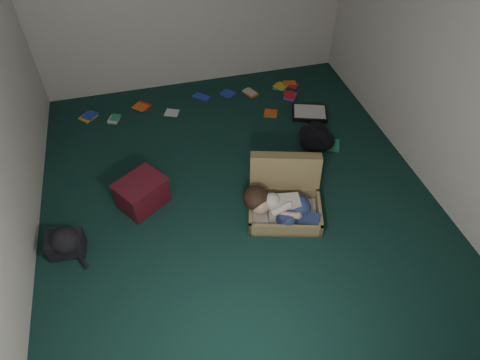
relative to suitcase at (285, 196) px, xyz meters
name	(u,v)px	position (x,y,z in m)	size (l,w,h in m)	color
floor	(236,193)	(-0.43, 0.30, -0.16)	(4.50, 4.50, 0.00)	#102E28
wall_front	(349,340)	(-0.43, -1.95, 1.14)	(4.50, 4.50, 0.00)	silver
wall_right	(444,58)	(1.57, 0.30, 1.14)	(4.50, 4.50, 0.00)	silver
suitcase	(285,196)	(0.00, 0.00, 0.00)	(0.88, 0.87, 0.52)	#937D51
person	(281,207)	(-0.10, -0.16, 0.04)	(0.72, 0.53, 0.32)	silver
maroon_bin	(142,193)	(-1.38, 0.40, 0.00)	(0.59, 0.56, 0.32)	#4E0F1A
backpack	(66,244)	(-2.13, -0.02, -0.04)	(0.39, 0.31, 0.23)	black
clothing_pile	(321,135)	(0.78, 0.91, -0.09)	(0.44, 0.36, 0.14)	black
paper_tray	(310,113)	(0.82, 1.40, -0.13)	(0.52, 0.45, 0.06)	black
book_scatter	(235,107)	(-0.06, 1.79, -0.15)	(3.01, 1.59, 0.02)	gold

